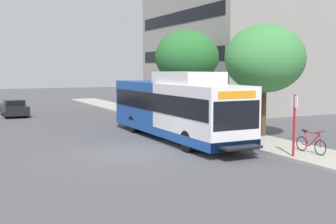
{
  "coord_description": "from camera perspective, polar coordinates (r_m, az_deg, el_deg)",
  "views": [
    {
      "loc": [
        -6.71,
        -17.73,
        3.81
      ],
      "look_at": [
        2.87,
        1.78,
        1.6
      ],
      "focal_mm": 45.7,
      "sensor_mm": 36.0,
      "label": 1
    }
  ],
  "objects": [
    {
      "name": "street_tree_mid_block",
      "position": [
        30.41,
        2.53,
        7.33
      ],
      "size": [
        4.5,
        4.5,
        6.41
      ],
      "color": "#4C3823",
      "rests_on": "sidewalk_curb"
    },
    {
      "name": "bus_stop_sign_pole",
      "position": [
        18.59,
        16.48,
        -1.11
      ],
      "size": [
        0.1,
        0.36,
        2.6
      ],
      "color": "red",
      "rests_on": "sidewalk_curb"
    },
    {
      "name": "bicycle_parked",
      "position": [
        19.66,
        18.52,
        -4.01
      ],
      "size": [
        0.52,
        1.76,
        1.02
      ],
      "color": "black",
      "rests_on": "sidewalk_curb"
    },
    {
      "name": "ground_plane",
      "position": [
        26.86,
        -11.42,
        -2.46
      ],
      "size": [
        120.0,
        120.0,
        0.0
      ],
      "primitive_type": "plane",
      "color": "#4C4C51"
    },
    {
      "name": "street_tree_near_stop",
      "position": [
        23.77,
        12.78,
        6.95
      ],
      "size": [
        4.33,
        4.33,
        6.05
      ],
      "color": "#4C3823",
      "rests_on": "sidewalk_curb"
    },
    {
      "name": "transit_bus",
      "position": [
        23.04,
        0.93,
        0.56
      ],
      "size": [
        2.58,
        12.25,
        3.65
      ],
      "color": "white",
      "rests_on": "ground"
    },
    {
      "name": "lattice_comm_tower",
      "position": [
        57.88,
        -0.28,
        10.37
      ],
      "size": [
        1.1,
        1.1,
        25.6
      ],
      "color": "#B7B7BC",
      "rests_on": "ground"
    },
    {
      "name": "sidewalk_curb",
      "position": [
        27.66,
        3.84,
        -1.98
      ],
      "size": [
        3.0,
        56.0,
        0.14
      ],
      "primitive_type": "cube",
      "color": "#A8A399",
      "rests_on": "ground"
    },
    {
      "name": "parked_car_far_lane",
      "position": [
        36.66,
        -19.83,
        0.53
      ],
      "size": [
        1.8,
        4.5,
        1.33
      ],
      "color": "black",
      "rests_on": "ground"
    }
  ]
}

